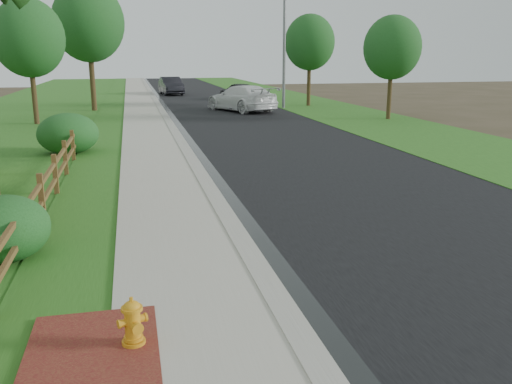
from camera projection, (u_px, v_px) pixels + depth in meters
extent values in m
plane|color=#38321E|center=(252.00, 309.00, 7.94)|extent=(120.00, 120.00, 0.00)
cube|color=black|center=(212.00, 102.00, 41.99)|extent=(8.00, 90.00, 0.02)
cube|color=gray|center=(157.00, 103.00, 41.06)|extent=(0.40, 90.00, 0.12)
cube|color=black|center=(162.00, 103.00, 41.15)|extent=(0.50, 90.00, 0.00)
cube|color=#A3A08E|center=(139.00, 103.00, 40.78)|extent=(2.20, 90.00, 0.10)
cube|color=#245317|center=(114.00, 104.00, 40.37)|extent=(1.60, 90.00, 0.06)
cube|color=#245317|center=(40.00, 106.00, 39.24)|extent=(9.00, 90.00, 0.04)
cube|color=#245317|center=(297.00, 101.00, 43.49)|extent=(6.00, 90.00, 0.04)
cube|color=maroon|center=(92.00, 360.00, 6.50)|extent=(1.60, 2.40, 0.11)
cube|color=#493118|center=(21.00, 232.00, 9.66)|extent=(0.12, 0.12, 1.10)
cube|color=#493118|center=(42.00, 198.00, 11.93)|extent=(0.12, 0.12, 1.10)
cube|color=#493118|center=(55.00, 175.00, 14.19)|extent=(0.12, 0.12, 1.10)
cube|color=#493118|center=(65.00, 158.00, 16.46)|extent=(0.12, 0.12, 1.10)
cube|color=#493118|center=(73.00, 146.00, 18.73)|extent=(0.12, 0.12, 1.10)
cube|color=#493118|center=(79.00, 136.00, 20.99)|extent=(0.12, 0.12, 1.10)
cube|color=#493118|center=(8.00, 261.00, 8.55)|extent=(0.08, 2.35, 0.10)
cube|color=#493118|center=(5.00, 237.00, 8.45)|extent=(0.08, 2.35, 0.10)
cube|color=#493118|center=(33.00, 218.00, 10.82)|extent=(0.08, 2.35, 0.10)
cube|color=#493118|center=(31.00, 198.00, 10.72)|extent=(0.08, 2.35, 0.10)
cube|color=#493118|center=(49.00, 189.00, 13.09)|extent=(0.08, 2.35, 0.10)
cube|color=#493118|center=(48.00, 173.00, 12.99)|extent=(0.08, 2.35, 0.10)
cube|color=#493118|center=(61.00, 170.00, 15.35)|extent=(0.08, 2.35, 0.10)
cube|color=#493118|center=(60.00, 156.00, 15.25)|extent=(0.08, 2.35, 0.10)
cube|color=#493118|center=(70.00, 155.00, 17.62)|extent=(0.08, 2.35, 0.10)
cube|color=#493118|center=(68.00, 143.00, 17.52)|extent=(0.08, 2.35, 0.10)
cube|color=#493118|center=(76.00, 143.00, 19.89)|extent=(0.08, 2.35, 0.10)
cube|color=#493118|center=(75.00, 133.00, 19.79)|extent=(0.08, 2.35, 0.10)
cylinder|color=gold|center=(134.00, 342.00, 6.77)|extent=(0.29, 0.29, 0.05)
cylinder|color=gold|center=(133.00, 325.00, 6.72)|extent=(0.20, 0.20, 0.45)
cylinder|color=gold|center=(134.00, 338.00, 6.76)|extent=(0.24, 0.24, 0.04)
cylinder|color=gold|center=(132.00, 309.00, 6.66)|extent=(0.27, 0.27, 0.04)
ellipsoid|color=gold|center=(132.00, 307.00, 6.66)|extent=(0.22, 0.22, 0.16)
cylinder|color=gold|center=(131.00, 300.00, 6.63)|extent=(0.05, 0.05, 0.06)
cylinder|color=gold|center=(136.00, 327.00, 6.61)|extent=(0.16, 0.14, 0.13)
cylinder|color=gold|center=(121.00, 324.00, 6.63)|extent=(0.14, 0.13, 0.10)
cylinder|color=gold|center=(144.00, 318.00, 6.78)|extent=(0.14, 0.13, 0.10)
imported|color=white|center=(241.00, 98.00, 35.29)|extent=(4.41, 6.24, 1.68)
imported|color=black|center=(238.00, 91.00, 44.70)|extent=(3.01, 4.33, 1.37)
imported|color=black|center=(171.00, 86.00, 50.02)|extent=(2.11, 4.98, 1.60)
cylinder|color=slate|center=(284.00, 33.00, 36.05)|extent=(0.20, 0.20, 10.06)
ellipsoid|color=brown|center=(20.00, 219.00, 11.00)|extent=(1.16, 0.90, 0.74)
ellipsoid|color=#184318|center=(4.00, 229.00, 9.66)|extent=(2.01, 2.01, 1.20)
ellipsoid|color=#184318|center=(68.00, 134.00, 20.12)|extent=(2.81, 2.81, 1.52)
cylinder|color=#342515|center=(34.00, 87.00, 28.33)|extent=(0.27, 0.27, 3.89)
ellipsoid|color=#184318|center=(29.00, 38.00, 27.71)|extent=(3.64, 3.64, 4.00)
cylinder|color=#342515|center=(390.00, 89.00, 30.59)|extent=(0.24, 0.24, 3.50)
ellipsoid|color=#184318|center=(392.00, 47.00, 30.03)|extent=(3.20, 3.20, 3.52)
cylinder|color=#342515|center=(92.00, 73.00, 35.15)|extent=(0.34, 0.34, 4.90)
ellipsoid|color=#184318|center=(88.00, 22.00, 34.37)|extent=(4.52, 4.52, 4.98)
cylinder|color=#342515|center=(309.00, 79.00, 38.66)|extent=(0.27, 0.27, 3.90)
ellipsoid|color=#184318|center=(310.00, 42.00, 38.04)|extent=(3.52, 3.52, 3.88)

